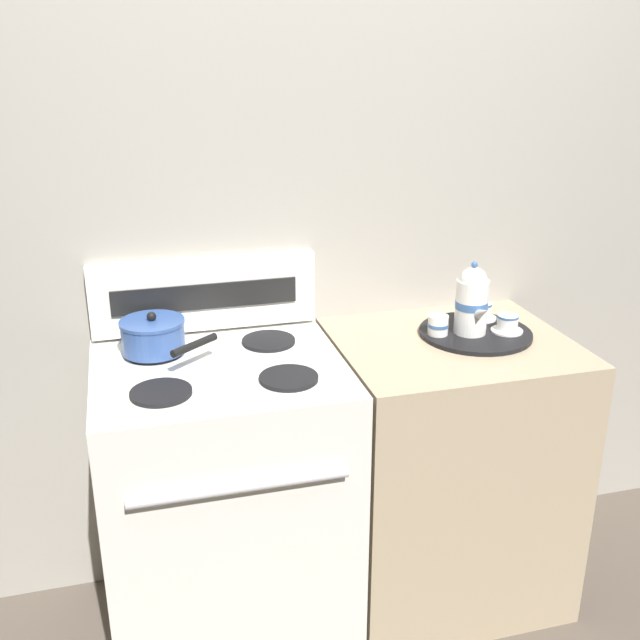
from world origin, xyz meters
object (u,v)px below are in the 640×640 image
(teapot, at_px, (472,301))
(creamer_jug, at_px, (438,325))
(saucepan, at_px, (154,336))
(teacup_right, at_px, (508,324))
(stove, at_px, (226,501))
(serving_tray, at_px, (475,333))
(teacup_left, at_px, (481,311))

(teapot, relative_size, creamer_jug, 3.56)
(saucepan, bearing_deg, teacup_right, -7.22)
(teacup_right, xyz_separation_m, creamer_jug, (-0.22, 0.04, 0.00))
(stove, bearing_deg, teacup_right, -0.07)
(serving_tray, bearing_deg, creamer_jug, 178.19)
(teapot, bearing_deg, saucepan, 173.26)
(creamer_jug, bearing_deg, saucepan, 173.40)
(serving_tray, bearing_deg, teapot, -157.59)
(saucepan, bearing_deg, serving_tray, -5.98)
(serving_tray, height_order, teacup_left, teacup_left)
(serving_tray, xyz_separation_m, creamer_jug, (-0.13, 0.00, 0.04))
(creamer_jug, bearing_deg, stove, -177.00)
(teacup_left, xyz_separation_m, teacup_right, (0.03, -0.13, 0.00))
(saucepan, distance_m, teacup_left, 1.06)
(teacup_left, bearing_deg, stove, -171.82)
(teacup_left, distance_m, teacup_right, 0.13)
(teacup_left, bearing_deg, teapot, -130.83)
(stove, relative_size, saucepan, 3.18)
(teacup_right, relative_size, creamer_jug, 1.54)
(saucepan, bearing_deg, creamer_jug, -6.60)
(teacup_right, bearing_deg, creamer_jug, 170.37)
(teacup_left, bearing_deg, serving_tray, -124.76)
(stove, distance_m, teacup_left, 1.02)
(teacup_right, bearing_deg, serving_tray, 160.12)
(serving_tray, bearing_deg, teacup_left, 55.24)
(saucepan, distance_m, creamer_jug, 0.87)
(stove, relative_size, teapot, 3.98)
(stove, xyz_separation_m, creamer_jug, (0.69, 0.04, 0.50))
(serving_tray, distance_m, teacup_right, 0.10)
(stove, distance_m, serving_tray, 0.94)
(stove, distance_m, creamer_jug, 0.85)
(saucepan, relative_size, teacup_left, 2.90)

